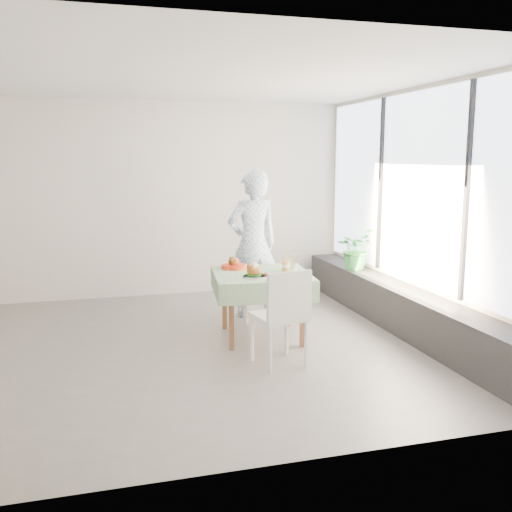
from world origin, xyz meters
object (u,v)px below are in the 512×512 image
object	(u,v)px
cafe_table	(262,297)
chair_near	(280,336)
chair_far	(255,298)
potted_plant	(355,248)
main_dish	(255,272)
juice_cup_orange	(286,265)
diner	(253,244)

from	to	relation	value
cafe_table	chair_near	distance (m)	0.91
chair_far	chair_near	xyz separation A→B (m)	(-0.20, -1.59, 0.03)
chair_far	chair_near	world-z (taller)	chair_near
potted_plant	main_dish	bearing A→B (deg)	-144.48
chair_far	juice_cup_orange	xyz separation A→B (m)	(0.17, -0.68, 0.54)
diner	juice_cup_orange	size ratio (longest dim) A/B	6.34
chair_far	potted_plant	distance (m)	1.62
juice_cup_orange	diner	bearing A→B (deg)	99.82
cafe_table	chair_far	world-z (taller)	chair_far
chair_near	potted_plant	bearing A→B (deg)	48.72
chair_far	main_dish	world-z (taller)	main_dish
chair_near	potted_plant	distance (m)	2.62
cafe_table	chair_far	bearing A→B (deg)	80.01
chair_far	cafe_table	bearing A→B (deg)	-99.99
chair_far	main_dish	size ratio (longest dim) A/B	2.86
cafe_table	diner	size ratio (longest dim) A/B	0.63
cafe_table	chair_near	xyz separation A→B (m)	(-0.07, -0.89, -0.16)
diner	juice_cup_orange	bearing A→B (deg)	90.09
chair_far	diner	bearing A→B (deg)	84.93
juice_cup_orange	potted_plant	distance (m)	1.68
diner	potted_plant	size ratio (longest dim) A/B	3.25
cafe_table	main_dish	size ratio (longest dim) A/B	3.76
chair_far	juice_cup_orange	world-z (taller)	juice_cup_orange
main_dish	chair_far	bearing A→B (deg)	74.31
chair_near	juice_cup_orange	size ratio (longest dim) A/B	3.30
chair_far	main_dish	xyz separation A→B (m)	(-0.26, -0.91, 0.52)
cafe_table	potted_plant	distance (m)	1.96
diner	juice_cup_orange	xyz separation A→B (m)	(0.15, -0.87, -0.11)
diner	chair_near	bearing A→B (deg)	73.38
chair_near	main_dish	size ratio (longest dim) A/B	3.13
chair_near	diner	distance (m)	1.90
main_dish	juice_cup_orange	bearing A→B (deg)	28.48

